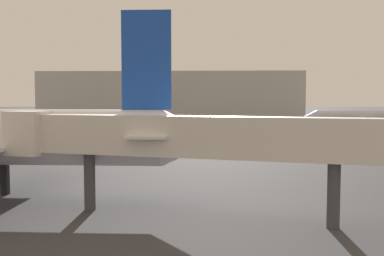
% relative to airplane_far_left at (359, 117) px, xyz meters
% --- Properties ---
extents(airplane_far_left, '(24.27, 21.69, 8.98)m').
position_rel_airplane_far_left_xyz_m(airplane_far_left, '(0.00, 0.00, 0.00)').
color(airplane_far_left, '#B2BCCC').
rests_on(airplane_far_left, ground_plane).
extents(jet_bridge, '(23.11, 7.41, 6.23)m').
position_rel_airplane_far_left_xyz_m(jet_bridge, '(-32.35, -66.07, 1.68)').
color(jet_bridge, silver).
rests_on(jet_bridge, ground_plane).
extents(terminal_building, '(83.02, 21.05, 14.94)m').
position_rel_airplane_far_left_xyz_m(terminal_building, '(-43.21, 54.77, 4.42)').
color(terminal_building, '#B7B7B2').
rests_on(terminal_building, ground_plane).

